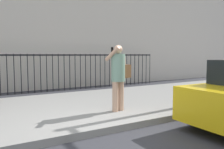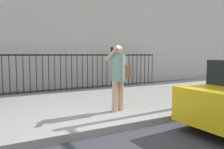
{
  "view_description": "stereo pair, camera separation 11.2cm",
  "coord_description": "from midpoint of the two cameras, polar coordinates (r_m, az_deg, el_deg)",
  "views": [
    {
      "loc": [
        -2.18,
        -3.78,
        1.56
      ],
      "look_at": [
        0.86,
        1.32,
        1.05
      ],
      "focal_mm": 36.75,
      "sensor_mm": 36.0,
      "label": 1
    },
    {
      "loc": [
        -2.09,
        -3.84,
        1.56
      ],
      "look_at": [
        0.86,
        1.32,
        1.05
      ],
      "focal_mm": 36.75,
      "sensor_mm": 36.0,
      "label": 2
    }
  ],
  "objects": [
    {
      "name": "pedestrian_on_phone",
      "position": [
        5.72,
        2.25,
        0.37
      ],
      "size": [
        0.7,
        0.49,
        1.65
      ],
      "color": "tan",
      "rests_on": "sidewalk"
    },
    {
      "name": "sidewalk",
      "position": [
        6.55,
        -10.03,
        -8.25
      ],
      "size": [
        28.0,
        4.4,
        0.15
      ],
      "primitive_type": "cube",
      "color": "gray",
      "rests_on": "ground"
    },
    {
      "name": "iron_fence",
      "position": [
        9.96,
        -17.32,
        1.6
      ],
      "size": [
        12.03,
        0.04,
        1.6
      ],
      "color": "black",
      "rests_on": "ground"
    },
    {
      "name": "ground_plane",
      "position": [
        4.64,
        -0.49,
        -14.72
      ],
      "size": [
        60.0,
        60.0,
        0.0
      ],
      "primitive_type": "plane",
      "color": "#333338"
    }
  ]
}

